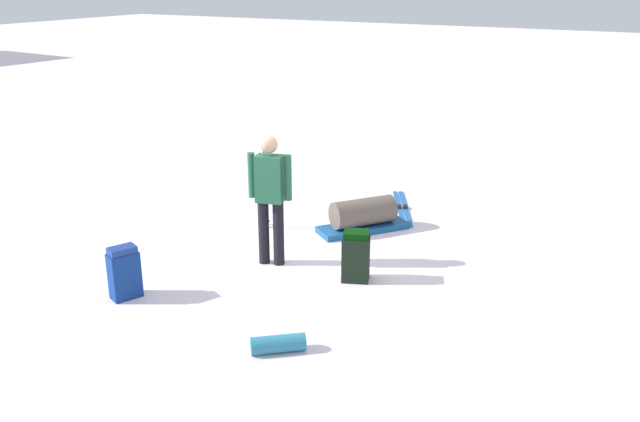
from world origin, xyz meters
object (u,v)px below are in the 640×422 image
Objects in this scene: gear_sled at (363,216)px; backpack_bright at (124,273)px; sleeping_mat_rolled at (278,344)px; ski_poles_planted_near at (266,181)px; skier_standing at (270,194)px; ski_pair_near at (402,208)px; backpack_large_dark at (356,256)px.

backpack_bright is at bearing 155.66° from gear_sled.
gear_sled is 3.54m from sleeping_mat_rolled.
gear_sled is at bearing -24.34° from backpack_bright.
backpack_bright is at bearing 176.83° from ski_poles_planted_near.
sleeping_mat_rolled is (-2.94, -2.05, -0.61)m from ski_poles_planted_near.
ski_poles_planted_near is at bearing 34.86° from sleeping_mat_rolled.
skier_standing is at bearing -144.20° from ski_poles_planted_near.
sleeping_mat_rolled is at bearing -173.00° from ski_pair_near.
ski_poles_planted_near is (-1.72, 1.48, 0.69)m from ski_pair_near.
skier_standing is 1.06× the size of ski_pair_near.
backpack_large_dark is 0.48× the size of gear_sled.
ski_pair_near is 2.48× the size of backpack_large_dark.
backpack_bright is at bearing 149.92° from skier_standing.
backpack_large_dark is 2.28m from ski_poles_planted_near.
backpack_bright is at bearing 128.85° from backpack_large_dark.
ski_poles_planted_near is at bearing 62.23° from backpack_large_dark.
backpack_large_dark is at bearing -51.15° from backpack_bright.
backpack_large_dark is 2.74m from backpack_bright.
ski_poles_planted_near reaches higher than gear_sled.
backpack_large_dark reaches higher than backpack_bright.
ski_poles_planted_near is 2.30× the size of sleeping_mat_rolled.
sleeping_mat_rolled is (-3.47, -0.71, -0.13)m from gear_sled.
backpack_large_dark is 1.91m from sleeping_mat_rolled.
ski_poles_planted_near reaches higher than sleeping_mat_rolled.
gear_sled is (1.57, 0.65, -0.09)m from backpack_large_dark.
sleeping_mat_rolled is at bearing -168.42° from gear_sled.
ski_pair_near is at bearing 10.43° from backpack_large_dark.
skier_standing is at bearing -30.08° from backpack_bright.
gear_sled reaches higher than ski_pair_near.
sleeping_mat_rolled is (-1.89, -0.06, -0.22)m from backpack_large_dark.
backpack_large_dark is (-2.76, -0.51, 0.30)m from ski_pair_near.
ski_poles_planted_near is at bearing 111.52° from gear_sled.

